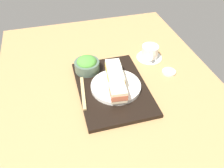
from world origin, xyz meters
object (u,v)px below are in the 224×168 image
at_px(small_sauce_dish, 169,72).
at_px(sandwich_near, 113,69).
at_px(sandwich_middle, 116,80).
at_px(chopsticks_pair, 83,93).
at_px(sandwich_far, 119,92).
at_px(sandwich_plate, 116,86).
at_px(salad_bowl, 87,64).
at_px(coffee_cup, 150,53).

bearing_deg(small_sauce_dish, sandwich_near, -94.19).
relative_size(sandwich_middle, chopsticks_pair, 0.42).
bearing_deg(sandwich_far, sandwich_middle, 172.61).
xyz_separation_m(sandwich_middle, small_sauce_dish, (-0.05, 0.28, -0.06)).
bearing_deg(sandwich_plate, sandwich_near, 172.61).
distance_m(sandwich_middle, salad_bowl, 0.18).
distance_m(sandwich_middle, small_sauce_dish, 0.29).
bearing_deg(coffee_cup, salad_bowl, -82.98).
height_order(sandwich_plate, chopsticks_pair, sandwich_plate).
bearing_deg(salad_bowl, sandwich_plate, 31.74).
relative_size(chopsticks_pair, small_sauce_dish, 3.07).
bearing_deg(chopsticks_pair, small_sauce_dish, 96.87).
bearing_deg(sandwich_near, coffee_cup, 118.07).
distance_m(sandwich_far, small_sauce_dish, 0.32).
bearing_deg(coffee_cup, small_sauce_dish, 17.02).
bearing_deg(salad_bowl, sandwich_middle, 31.74).
xyz_separation_m(sandwich_near, small_sauce_dish, (0.02, 0.27, -0.06)).
relative_size(sandwich_plate, coffee_cup, 1.62).
xyz_separation_m(sandwich_middle, coffee_cup, (-0.20, 0.24, -0.03)).
bearing_deg(sandwich_plate, salad_bowl, -148.26).
distance_m(sandwich_plate, chopsticks_pair, 0.14).
distance_m(sandwich_far, salad_bowl, 0.24).
bearing_deg(chopsticks_pair, sandwich_near, 114.86).
distance_m(sandwich_plate, sandwich_near, 0.08).
distance_m(chopsticks_pair, small_sauce_dish, 0.43).
xyz_separation_m(sandwich_near, coffee_cup, (-0.12, 0.23, -0.03)).
bearing_deg(coffee_cup, sandwich_near, -61.93).
height_order(sandwich_near, chopsticks_pair, sandwich_near).
height_order(sandwich_plate, sandwich_middle, sandwich_middle).
xyz_separation_m(sandwich_plate, chopsticks_pair, (-0.00, -0.14, -0.01)).
relative_size(sandwich_plate, salad_bowl, 1.85).
xyz_separation_m(sandwich_near, sandwich_middle, (0.07, -0.01, 0.00)).
distance_m(sandwich_near, sandwich_far, 0.15).
height_order(sandwich_middle, small_sauce_dish, sandwich_middle).
bearing_deg(sandwich_middle, coffee_cup, 129.51).
xyz_separation_m(sandwich_plate, sandwich_far, (0.07, -0.01, 0.03)).
relative_size(sandwich_near, sandwich_far, 0.98).
xyz_separation_m(sandwich_far, coffee_cup, (-0.27, 0.25, -0.03)).
height_order(sandwich_middle, sandwich_far, sandwich_middle).
bearing_deg(sandwich_middle, sandwich_far, -7.39).
height_order(sandwich_far, small_sauce_dish, sandwich_far).
bearing_deg(sandwich_near, sandwich_middle, -7.39).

